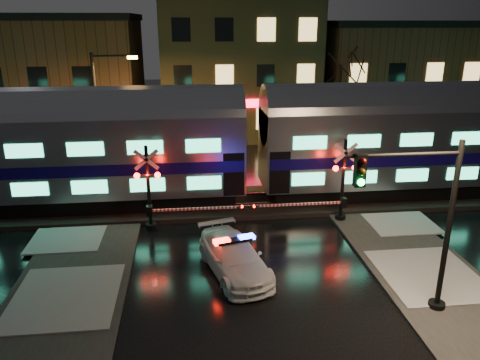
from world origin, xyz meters
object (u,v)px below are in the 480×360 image
(crossing_signal_right, at_px, (335,189))
(traffic_light, at_px, (422,227))
(police_car, at_px, (234,257))
(crossing_signal_left, at_px, (157,197))
(streetlight, at_px, (102,111))

(crossing_signal_right, xyz_separation_m, traffic_light, (0.35, -7.29, 1.42))
(police_car, bearing_deg, crossing_signal_right, 24.38)
(crossing_signal_left, xyz_separation_m, traffic_light, (8.48, -7.29, 1.43))
(traffic_light, bearing_deg, police_car, 158.70)
(police_car, xyz_separation_m, traffic_light, (5.45, -3.18, 2.40))
(crossing_signal_right, distance_m, traffic_light, 7.44)
(streetlight, bearing_deg, crossing_signal_right, -30.48)
(crossing_signal_right, bearing_deg, police_car, -141.14)
(crossing_signal_right, height_order, streetlight, streetlight)
(police_car, relative_size, crossing_signal_left, 0.86)
(traffic_light, relative_size, streetlight, 0.77)
(crossing_signal_right, xyz_separation_m, streetlight, (-11.38, 6.70, 2.64))
(crossing_signal_left, bearing_deg, traffic_light, -40.70)
(crossing_signal_right, relative_size, streetlight, 0.76)
(crossing_signal_left, distance_m, traffic_light, 11.27)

